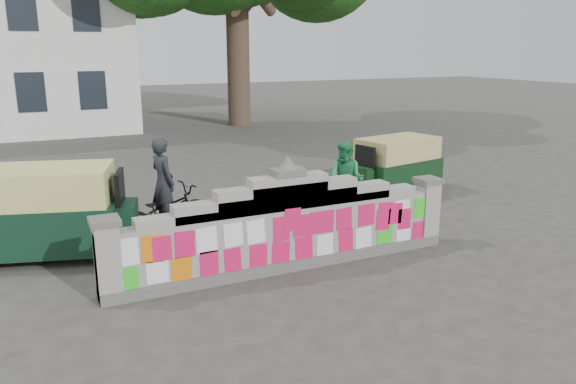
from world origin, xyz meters
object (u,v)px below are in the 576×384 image
object	(u,v)px
cyclist_rider	(164,194)
pedestrian	(346,180)
cyclist_bike	(165,212)
rickshaw_right	(395,165)
rickshaw_left	(49,211)

from	to	relation	value
cyclist_rider	pedestrian	xyz separation A→B (m)	(4.06, -0.37, -0.04)
cyclist_bike	pedestrian	bearing A→B (deg)	-110.18
rickshaw_right	rickshaw_left	bearing A→B (deg)	-3.36
cyclist_bike	rickshaw_right	world-z (taller)	rickshaw_right
cyclist_bike	pedestrian	distance (m)	4.09
pedestrian	rickshaw_right	distance (m)	2.68
cyclist_bike	rickshaw_left	xyz separation A→B (m)	(-2.15, -0.15, 0.34)
cyclist_bike	rickshaw_right	size ratio (longest dim) A/B	0.74
cyclist_bike	rickshaw_left	world-z (taller)	rickshaw_left
cyclist_rider	rickshaw_right	size ratio (longest dim) A/B	0.66
cyclist_bike	rickshaw_left	bearing A→B (deg)	79.01
rickshaw_left	rickshaw_right	size ratio (longest dim) A/B	1.14
pedestrian	rickshaw_right	world-z (taller)	pedestrian
cyclist_rider	rickshaw_left	xyz separation A→B (m)	(-2.15, -0.15, -0.03)
cyclist_bike	rickshaw_left	size ratio (longest dim) A/B	0.65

